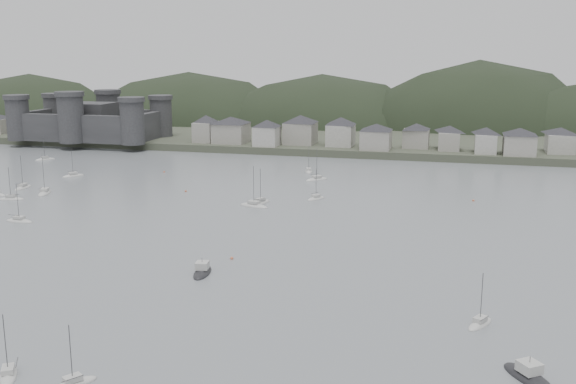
# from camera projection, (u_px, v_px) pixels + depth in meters

# --- Properties ---
(ground) EXTENTS (900.00, 900.00, 0.00)m
(ground) POSITION_uv_depth(u_px,v_px,m) (166.00, 327.00, 103.14)
(ground) COLOR slate
(ground) RESTS_ON ground
(far_shore_land) EXTENTS (900.00, 250.00, 3.00)m
(far_shore_land) POSITION_uv_depth(u_px,v_px,m) (384.00, 122.00, 381.90)
(far_shore_land) COLOR #383D2D
(far_shore_land) RESTS_ON ground
(forested_ridge) EXTENTS (851.55, 103.94, 102.57)m
(forested_ridge) POSITION_uv_depth(u_px,v_px,m) (387.00, 151.00, 359.17)
(forested_ridge) COLOR black
(forested_ridge) RESTS_ON ground
(castle) EXTENTS (66.00, 43.00, 20.00)m
(castle) POSITION_uv_depth(u_px,v_px,m) (91.00, 121.00, 300.63)
(castle) COLOR #303133
(castle) RESTS_ON far_shore_land
(waterfront_town) EXTENTS (451.48, 28.46, 12.92)m
(waterfront_town) POSITION_uv_depth(u_px,v_px,m) (481.00, 137.00, 262.26)
(waterfront_town) COLOR gray
(waterfront_town) RESTS_ON far_shore_land
(sailboat_lead) EXTENTS (5.02, 6.92, 9.18)m
(sailboat_lead) POSITION_uv_depth(u_px,v_px,m) (480.00, 324.00, 103.88)
(sailboat_lead) COLOR beige
(sailboat_lead) RESTS_ON ground
(moored_fleet) EXTENTS (246.44, 164.95, 13.78)m
(moored_fleet) POSITION_uv_depth(u_px,v_px,m) (285.00, 217.00, 170.20)
(moored_fleet) COLOR beige
(moored_fleet) RESTS_ON ground
(motor_launch_near) EXTENTS (7.95, 9.09, 4.12)m
(motor_launch_near) POSITION_uv_depth(u_px,v_px,m) (529.00, 377.00, 86.82)
(motor_launch_near) COLOR black
(motor_launch_near) RESTS_ON ground
(motor_launch_far) EXTENTS (4.28, 8.82, 4.01)m
(motor_launch_far) POSITION_uv_depth(u_px,v_px,m) (202.00, 272.00, 127.92)
(motor_launch_far) COLOR black
(motor_launch_far) RESTS_ON ground
(mooring_buoys) EXTENTS (177.88, 115.36, 0.70)m
(mooring_buoys) POSITION_uv_depth(u_px,v_px,m) (251.00, 215.00, 172.45)
(mooring_buoys) COLOR #C86642
(mooring_buoys) RESTS_ON ground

